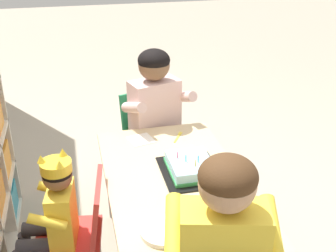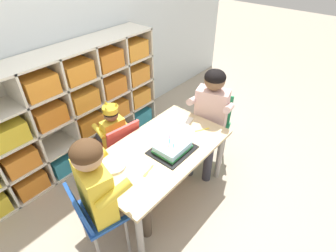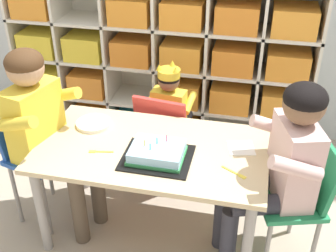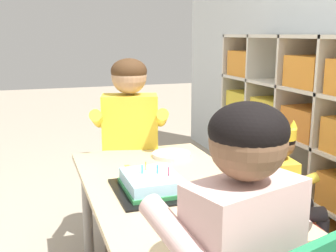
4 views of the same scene
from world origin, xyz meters
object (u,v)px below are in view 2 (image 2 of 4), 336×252
object	(u,v)px
activity_table	(160,156)
fork_by_napkin	(203,129)
classroom_chair_blue	(119,145)
birthday_cake_on_tray	(172,148)
classroom_chair_adult_side	(94,214)
adult_helper_seated	(104,186)
paper_plate_stack	(113,165)
fork_at_table_front_edge	(148,172)
classroom_chair_guest_side	(211,122)
child_with_crown	(111,130)
guest_at_table_side	(210,111)

from	to	relation	value
activity_table	fork_by_napkin	size ratio (longest dim) A/B	9.45
classroom_chair_blue	birthday_cake_on_tray	world-z (taller)	birthday_cake_on_tray
classroom_chair_adult_side	birthday_cake_on_tray	size ratio (longest dim) A/B	1.99
activity_table	adult_helper_seated	xyz separation A→B (m)	(-0.58, -0.02, 0.16)
paper_plate_stack	fork_at_table_front_edge	world-z (taller)	paper_plate_stack
fork_at_table_front_edge	paper_plate_stack	bearing A→B (deg)	106.04
classroom_chair_guest_side	paper_plate_stack	distance (m)	1.15
activity_table	fork_at_table_front_edge	distance (m)	0.28
birthday_cake_on_tray	paper_plate_stack	distance (m)	0.48
paper_plate_stack	fork_by_napkin	world-z (taller)	paper_plate_stack
child_with_crown	paper_plate_stack	world-z (taller)	child_with_crown
classroom_chair_blue	classroom_chair_adult_side	bearing A→B (deg)	44.33
activity_table	guest_at_table_side	bearing A→B (deg)	-4.90
child_with_crown	birthday_cake_on_tray	bearing A→B (deg)	104.25
birthday_cake_on_tray	paper_plate_stack	xyz separation A→B (m)	(-0.42, 0.23, -0.02)
classroom_chair_adult_side	birthday_cake_on_tray	distance (m)	0.76
adult_helper_seated	fork_at_table_front_edge	xyz separation A→B (m)	(0.33, -0.08, -0.08)
child_with_crown	fork_at_table_front_edge	world-z (taller)	child_with_crown
child_with_crown	paper_plate_stack	bearing A→B (deg)	60.21
classroom_chair_blue	child_with_crown	xyz separation A→B (m)	(0.01, 0.11, 0.12)
adult_helper_seated	guest_at_table_side	world-z (taller)	adult_helper_seated
activity_table	classroom_chair_guest_side	world-z (taller)	classroom_chair_guest_side
classroom_chair_blue	fork_by_napkin	world-z (taller)	classroom_chair_blue
child_with_crown	guest_at_table_side	size ratio (longest dim) A/B	0.78
birthday_cake_on_tray	fork_at_table_front_edge	xyz separation A→B (m)	(-0.30, -0.01, -0.03)
paper_plate_stack	fork_by_napkin	bearing A→B (deg)	-18.10
classroom_chair_blue	fork_by_napkin	distance (m)	0.80
activity_table	classroom_chair_blue	distance (m)	0.50
birthday_cake_on_tray	guest_at_table_side	bearing A→B (deg)	3.17
paper_plate_stack	fork_by_napkin	distance (m)	0.86
activity_table	child_with_crown	xyz separation A→B (m)	(-0.03, 0.59, -0.00)
classroom_chair_guest_side	guest_at_table_side	bearing A→B (deg)	-90.00
birthday_cake_on_tray	fork_at_table_front_edge	world-z (taller)	birthday_cake_on_tray
classroom_chair_guest_side	paper_plate_stack	world-z (taller)	classroom_chair_guest_side
birthday_cake_on_tray	fork_at_table_front_edge	distance (m)	0.30
classroom_chair_blue	child_with_crown	bearing A→B (deg)	-89.31
fork_at_table_front_edge	child_with_crown	bearing A→B (deg)	61.03
birthday_cake_on_tray	fork_at_table_front_edge	bearing A→B (deg)	-177.92
child_with_crown	fork_at_table_front_edge	distance (m)	0.73
paper_plate_stack	birthday_cake_on_tray	bearing A→B (deg)	-28.48
child_with_crown	birthday_cake_on_tray	size ratio (longest dim) A/B	2.33
activity_table	adult_helper_seated	bearing A→B (deg)	-177.66
classroom_chair_adult_side	classroom_chair_guest_side	xyz separation A→B (m)	(1.44, -0.03, 0.00)
classroom_chair_blue	classroom_chair_guest_side	size ratio (longest dim) A/B	0.90
paper_plate_stack	fork_at_table_front_edge	size ratio (longest dim) A/B	1.53
classroom_chair_blue	paper_plate_stack	world-z (taller)	classroom_chair_blue
classroom_chair_adult_side	paper_plate_stack	xyz separation A→B (m)	(0.31, 0.14, 0.15)
adult_helper_seated	birthday_cake_on_tray	size ratio (longest dim) A/B	3.07
classroom_chair_guest_side	classroom_chair_adult_side	bearing A→B (deg)	-107.67
classroom_chair_adult_side	paper_plate_stack	size ratio (longest dim) A/B	3.53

